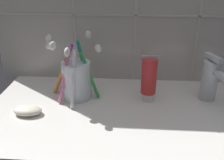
# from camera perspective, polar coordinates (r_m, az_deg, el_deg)

# --- Properties ---
(sink_counter) EXTENTS (0.73, 0.39, 0.02)m
(sink_counter) POSITION_cam_1_polar(r_m,az_deg,el_deg) (0.65, 3.65, -7.61)
(sink_counter) COLOR silver
(sink_counter) RESTS_ON ground
(toothbrush_cup) EXTENTS (0.16, 0.12, 0.18)m
(toothbrush_cup) POSITION_cam_1_polar(r_m,az_deg,el_deg) (0.69, -7.97, 0.41)
(toothbrush_cup) COLOR silver
(toothbrush_cup) RESTS_ON sink_counter
(toothpaste_tube) EXTENTS (0.04, 0.04, 0.13)m
(toothpaste_tube) POSITION_cam_1_polar(r_m,az_deg,el_deg) (0.67, 8.69, 0.31)
(toothpaste_tube) COLOR white
(toothpaste_tube) RESTS_ON sink_counter
(sink_faucet) EXTENTS (0.06, 0.11, 0.13)m
(sink_faucet) POSITION_cam_1_polar(r_m,az_deg,el_deg) (0.72, 21.94, 0.18)
(sink_faucet) COLOR silver
(sink_faucet) RESTS_ON sink_counter
(soap_bar) EXTENTS (0.07, 0.04, 0.02)m
(soap_bar) POSITION_cam_1_polar(r_m,az_deg,el_deg) (0.66, -18.46, -6.63)
(soap_bar) COLOR silver
(soap_bar) RESTS_ON sink_counter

